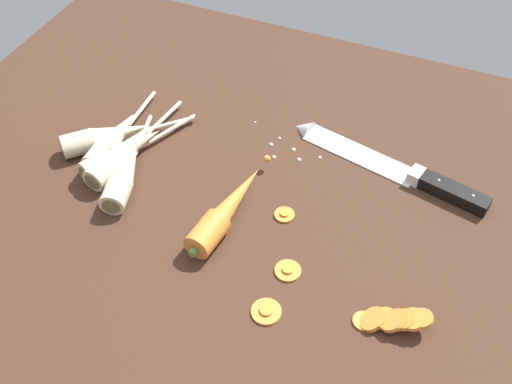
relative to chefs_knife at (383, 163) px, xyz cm
name	(u,v)px	position (x,y,z in cm)	size (l,w,h in cm)	color
ground_plane	(261,198)	(-16.23, -12.75, -2.65)	(120.00, 90.00, 4.00)	#42281C
chefs_knife	(383,163)	(0.00, 0.00, 0.00)	(34.60, 10.86, 4.18)	silver
whole_carrot	(226,210)	(-18.67, -20.41, 1.45)	(6.17, 22.59, 4.20)	orange
parsnip_front	(122,153)	(-39.44, -15.63, 1.33)	(11.12, 21.35, 4.00)	beige
parsnip_mid_left	(125,173)	(-36.68, -19.44, 1.33)	(7.71, 21.95, 4.00)	beige
parsnip_mid_right	(106,136)	(-44.00, -13.22, 1.33)	(17.59, 17.74, 4.00)	beige
parsnip_back	(123,152)	(-39.40, -15.45, 1.33)	(5.84, 23.99, 4.00)	beige
parsnip_outer	(114,139)	(-42.47, -13.39, 1.33)	(4.43, 21.72, 4.00)	beige
carrot_slice_stack	(391,320)	(8.69, -28.62, 0.68)	(9.93, 4.87, 3.64)	orange
carrot_slice_stray_near	(266,311)	(-6.99, -33.13, -0.29)	(4.15, 4.15, 0.70)	orange
carrot_slice_stray_mid	(288,270)	(-6.71, -25.78, -0.29)	(3.80, 3.80, 0.70)	orange
carrot_slice_stray_far	(284,214)	(-10.89, -16.28, -0.29)	(3.13, 3.13, 0.70)	orange
mince_crumbs	(290,147)	(-15.36, -2.13, -0.30)	(13.87, 9.07, 0.79)	beige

